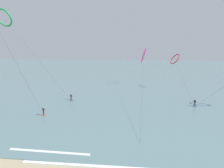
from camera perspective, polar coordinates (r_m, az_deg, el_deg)
name	(u,v)px	position (r m, az deg, el deg)	size (l,w,h in m)	color
sea_water	(129,70)	(121.49, 5.00, 3.94)	(400.00, 200.00, 0.08)	slate
surfer_charcoal	(71,97)	(52.69, -11.62, -3.78)	(1.40, 0.70, 1.70)	black
surfer_cobalt	(195,103)	(50.14, 22.60, -5.10)	(1.40, 0.71, 1.70)	#2647B7
surfer_coral	(44,112)	(42.68, -19.01, -7.49)	(1.40, 0.60, 1.70)	#EA7260
kite_crimson	(175,59)	(69.40, 17.57, 6.82)	(3.69, 23.90, 11.53)	red
kite_magenta	(144,55)	(75.01, 9.05, 8.17)	(2.79, 51.65, 13.53)	#CC288E
kite_emerald	(4,18)	(57.85, -28.50, 16.31)	(18.41, 3.31, 22.88)	#199351
wave_crest_near	(100,167)	(24.74, -3.57, -22.52)	(18.55, 0.50, 0.12)	white
wave_crest_mid	(49,152)	(28.67, -17.61, -18.08)	(11.01, 0.50, 0.12)	white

